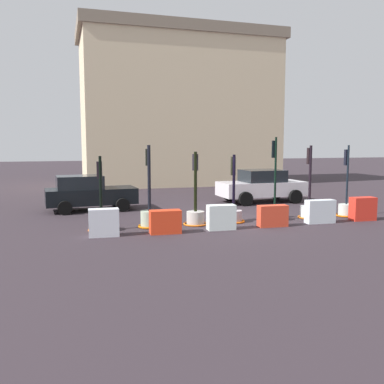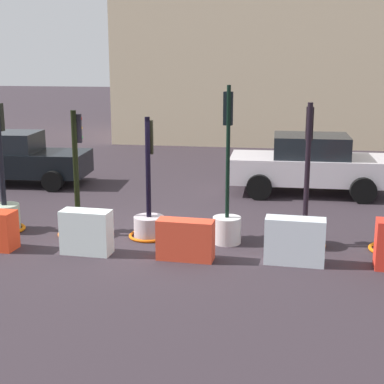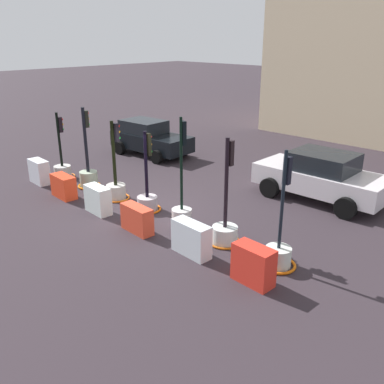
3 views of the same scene
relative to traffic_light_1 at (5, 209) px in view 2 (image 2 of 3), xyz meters
name	(u,v)px [view 2 (image 2 of 3)]	position (x,y,z in m)	size (l,w,h in m)	color
ground_plane	(149,238)	(3.29, -0.02, -0.49)	(120.00, 120.00, 0.00)	#31282E
traffic_light_1	(5,209)	(0.00, 0.00, 0.00)	(0.85, 0.85, 2.96)	#AAB99E
traffic_light_2	(78,214)	(1.73, -0.03, -0.03)	(0.91, 0.91, 2.71)	beige
traffic_light_3	(149,219)	(3.29, 0.05, -0.08)	(0.88, 0.88, 2.59)	#B6A7AE
traffic_light_4	(227,215)	(4.98, -0.06, 0.11)	(0.59, 0.59, 3.26)	silver
traffic_light_5	(305,225)	(6.57, 0.00, -0.05)	(0.89, 0.89, 2.93)	silver
construction_barrier_2	(86,232)	(2.32, -1.17, -0.05)	(1.00, 0.48, 0.88)	white
construction_barrier_3	(185,240)	(4.30, -1.20, -0.10)	(1.10, 0.45, 0.78)	#E04228
construction_barrier_4	(295,241)	(6.36, -1.09, -0.05)	(1.13, 0.47, 0.88)	silver
car_white_van	(310,164)	(6.81, 4.79, 0.35)	(4.45, 2.30, 1.66)	silver
car_black_sedan	(18,158)	(-1.87, 4.59, 0.30)	(4.06, 2.26, 1.58)	black
building_main_facade	(276,16)	(5.49, 16.17, 5.12)	(14.49, 6.96, 11.15)	beige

